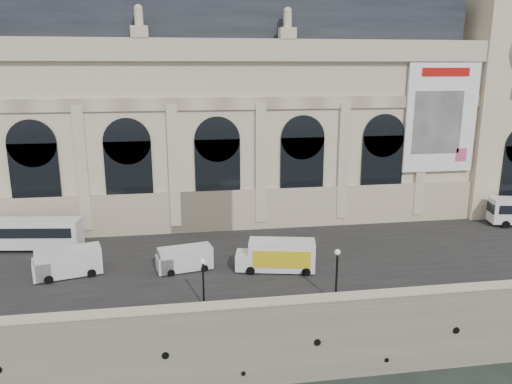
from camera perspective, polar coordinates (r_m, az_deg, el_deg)
ground at (r=43.51m, az=4.16°, el=-21.02°), size 260.00×260.00×0.00m
quay at (r=73.46m, az=-1.97°, el=-3.31°), size 160.00×70.00×6.00m
street at (r=52.83m, az=0.83°, el=-6.94°), size 160.00×24.00×0.06m
parapet at (r=40.58m, az=4.13°, el=-12.88°), size 160.00×1.40×1.21m
museum at (r=65.69m, az=-6.90°, el=9.41°), size 69.00×18.70×29.10m
clock_pavilion at (r=75.56m, az=25.75°, el=11.56°), size 13.00×14.72×36.70m
bus_left at (r=58.27m, az=-24.87°, el=-4.30°), size 11.80×4.03×3.41m
van_b at (r=49.88m, az=-21.05°, el=-7.59°), size 6.39×3.68×2.68m
van_c at (r=48.50m, az=-8.45°, el=-7.60°), size 5.50×2.95×2.32m
box_truck at (r=47.94m, az=2.44°, el=-7.29°), size 7.82×3.93×3.02m
lamp_left at (r=41.01m, az=-6.04°, el=-10.34°), size 0.43×0.43×4.20m
lamp_right at (r=41.92m, az=9.19°, el=-9.51°), size 0.48×0.48×4.71m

